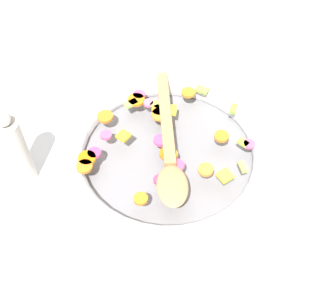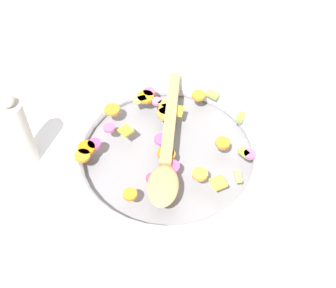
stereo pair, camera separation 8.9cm
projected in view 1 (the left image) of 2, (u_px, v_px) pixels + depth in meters
The scene contains 5 objects.
ground_plane at pixel (168, 160), 0.93m from camera, with size 4.00×4.00×0.00m, color silver.
skillet at pixel (168, 153), 0.92m from camera, with size 0.43×0.43×0.05m.
chopped_vegetables at pixel (158, 136), 0.90m from camera, with size 0.33×0.32×0.01m.
wooden_spoon at pixel (169, 148), 0.87m from camera, with size 0.20×0.30×0.01m.
pepper_mill at pixel (16, 151), 0.84m from camera, with size 0.04×0.04×0.18m.
Camera 1 is at (-0.25, 0.50, 0.74)m, focal length 50.00 mm.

